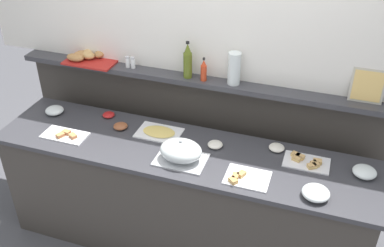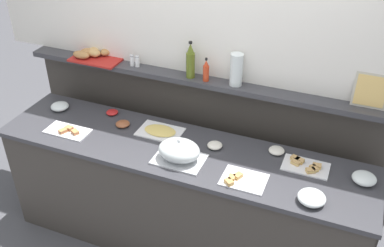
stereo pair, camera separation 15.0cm
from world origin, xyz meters
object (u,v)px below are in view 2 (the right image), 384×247
at_px(condiment_bowl_dark, 123,124).
at_px(glass_bowl_large, 60,107).
at_px(salt_shaker, 132,60).
at_px(sandwich_platter_rear, 305,166).
at_px(glass_bowl_small, 312,198).
at_px(olive_oil_bottle, 190,61).
at_px(glass_bowl_medium, 364,179).
at_px(condiment_bowl_cream, 215,145).
at_px(sandwich_platter_front, 68,131).
at_px(framed_picture, 371,91).
at_px(bread_basket, 94,54).
at_px(sandwich_platter_side, 241,180).
at_px(pepper_shaker, 137,61).
at_px(cold_cuts_platter, 160,131).
at_px(hot_sauce_bottle, 206,71).
at_px(water_carafe, 236,70).
at_px(serving_cloche, 179,151).
at_px(condiment_bowl_teal, 277,150).
at_px(condiment_bowl_red, 112,112).

bearing_deg(condiment_bowl_dark, glass_bowl_large, 177.69).
xyz_separation_m(glass_bowl_large, salt_shaker, (0.52, 0.29, 0.37)).
relative_size(sandwich_platter_rear, glass_bowl_large, 2.14).
bearing_deg(glass_bowl_small, olive_oil_bottle, 149.37).
height_order(glass_bowl_medium, condiment_bowl_cream, glass_bowl_medium).
bearing_deg(sandwich_platter_front, framed_picture, 16.22).
distance_m(glass_bowl_large, bread_basket, 0.50).
bearing_deg(glass_bowl_medium, sandwich_platter_side, -158.69).
bearing_deg(bread_basket, glass_bowl_small, -18.68).
height_order(condiment_bowl_cream, pepper_shaker, pepper_shaker).
height_order(olive_oil_bottle, bread_basket, olive_oil_bottle).
distance_m(cold_cuts_platter, hot_sauce_bottle, 0.55).
distance_m(condiment_bowl_cream, olive_oil_bottle, 0.63).
distance_m(glass_bowl_large, condiment_bowl_dark, 0.59).
bearing_deg(glass_bowl_small, hot_sauce_bottle, 146.51).
height_order(olive_oil_bottle, salt_shaker, olive_oil_bottle).
relative_size(glass_bowl_large, glass_bowl_medium, 0.94).
bearing_deg(water_carafe, serving_cloche, -110.90).
relative_size(glass_bowl_medium, bread_basket, 0.38).
bearing_deg(sandwich_platter_front, bread_basket, 98.18).
distance_m(glass_bowl_large, pepper_shaker, 0.74).
xyz_separation_m(sandwich_platter_rear, salt_shaker, (-1.42, 0.30, 0.38)).
height_order(condiment_bowl_dark, hot_sauce_bottle, hot_sauce_bottle).
relative_size(glass_bowl_large, salt_shaker, 1.62).
height_order(sandwich_platter_side, salt_shaker, salt_shaker).
distance_m(serving_cloche, water_carafe, 0.70).
xyz_separation_m(condiment_bowl_teal, framed_picture, (0.50, 0.25, 0.44)).
bearing_deg(glass_bowl_large, salt_shaker, 29.05).
bearing_deg(glass_bowl_medium, condiment_bowl_red, 176.61).
relative_size(condiment_bowl_teal, olive_oil_bottle, 0.39).
relative_size(cold_cuts_platter, olive_oil_bottle, 1.17).
relative_size(condiment_bowl_cream, salt_shaker, 1.21).
bearing_deg(framed_picture, sandwich_platter_rear, -131.10).
distance_m(salt_shaker, water_carafe, 0.83).
xyz_separation_m(salt_shaker, framed_picture, (1.71, 0.04, 0.07)).
bearing_deg(sandwich_platter_side, olive_oil_bottle, 135.45).
xyz_separation_m(cold_cuts_platter, framed_picture, (1.35, 0.32, 0.45)).
bearing_deg(framed_picture, condiment_bowl_dark, -167.94).
height_order(cold_cuts_platter, framed_picture, framed_picture).
height_order(glass_bowl_medium, water_carafe, water_carafe).
height_order(sandwich_platter_side, cold_cuts_platter, sandwich_platter_side).
relative_size(serving_cloche, bread_basket, 0.85).
height_order(glass_bowl_small, condiment_bowl_dark, glass_bowl_small).
xyz_separation_m(sandwich_platter_side, glass_bowl_small, (0.44, -0.03, 0.02)).
bearing_deg(cold_cuts_platter, olive_oil_bottle, 65.07).
bearing_deg(glass_bowl_medium, glass_bowl_large, 179.58).
distance_m(sandwich_platter_side, pepper_shaker, 1.24).
bearing_deg(olive_oil_bottle, glass_bowl_large, -164.51).
xyz_separation_m(sandwich_platter_rear, condiment_bowl_red, (-1.52, 0.10, 0.00)).
distance_m(serving_cloche, pepper_shaker, 0.85).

